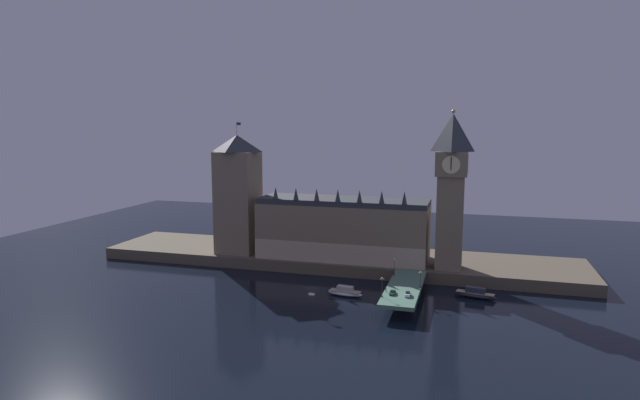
{
  "coord_description": "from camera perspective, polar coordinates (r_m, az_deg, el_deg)",
  "views": [
    {
      "loc": [
        60.08,
        -196.43,
        64.58
      ],
      "look_at": [
        -2.3,
        20.0,
        32.59
      ],
      "focal_mm": 30.0,
      "sensor_mm": 36.0,
      "label": 1
    }
  ],
  "objects": [
    {
      "name": "parliament_hall",
      "position": [
        239.75,
        2.48,
        -3.03
      ],
      "size": [
        75.35,
        23.94,
        32.23
      ],
      "color": "#7F7056",
      "rests_on": "embankment"
    },
    {
      "name": "street_lamp_mid",
      "position": [
        199.96,
        10.66,
        -8.09
      ],
      "size": [
        1.34,
        0.6,
        6.16
      ],
      "color": "#2D3333",
      "rests_on": "bridge"
    },
    {
      "name": "bridge",
      "position": [
        202.05,
        8.96,
        -9.43
      ],
      "size": [
        12.32,
        46.0,
        5.52
      ],
      "color": "#4C7560",
      "rests_on": "ground_plane"
    },
    {
      "name": "street_lamp_far",
      "position": [
        215.28,
        7.94,
        -6.8
      ],
      "size": [
        1.34,
        0.6,
        6.47
      ],
      "color": "#2D3333",
      "rests_on": "bridge"
    },
    {
      "name": "clock_tower",
      "position": [
        224.8,
        13.8,
        1.48
      ],
      "size": [
        13.05,
        13.16,
        65.55
      ],
      "color": "#7F7056",
      "rests_on": "embankment"
    },
    {
      "name": "car_northbound_trail",
      "position": [
        191.75,
        7.75,
        -9.74
      ],
      "size": [
        2.0,
        4.2,
        1.31
      ],
      "color": "#235633",
      "rests_on": "bridge"
    },
    {
      "name": "victoria_tower",
      "position": [
        251.97,
        -8.74,
        0.67
      ],
      "size": [
        17.91,
        17.91,
        60.7
      ],
      "color": "#7F7056",
      "rests_on": "embankment"
    },
    {
      "name": "boat_downstream",
      "position": [
        211.57,
        16.23,
        -9.6
      ],
      "size": [
        16.15,
        6.65,
        4.05
      ],
      "color": "#28282D",
      "rests_on": "ground_plane"
    },
    {
      "name": "street_lamp_near",
      "position": [
        187.18,
        6.64,
        -8.95
      ],
      "size": [
        1.34,
        0.6,
        7.04
      ],
      "color": "#2D3333",
      "rests_on": "bridge"
    },
    {
      "name": "pedestrian_near_rail",
      "position": [
        194.02,
        7.05,
        -9.41
      ],
      "size": [
        0.38,
        0.38,
        1.78
      ],
      "color": "black",
      "rests_on": "bridge"
    },
    {
      "name": "pedestrian_far_rail",
      "position": [
        213.07,
        7.91,
        -7.81
      ],
      "size": [
        0.38,
        0.38,
        1.85
      ],
      "color": "black",
      "rests_on": "bridge"
    },
    {
      "name": "ground_plane",
      "position": [
        215.32,
        -0.9,
        -9.37
      ],
      "size": [
        400.0,
        400.0,
        0.0
      ],
      "primitive_type": "plane",
      "color": "black"
    },
    {
      "name": "boat_upstream",
      "position": [
        206.19,
        2.69,
        -9.79
      ],
      "size": [
        13.97,
        6.04,
        3.67
      ],
      "color": "white",
      "rests_on": "ground_plane"
    },
    {
      "name": "embankment",
      "position": [
        250.78,
        1.72,
        -6.25
      ],
      "size": [
        220.0,
        42.0,
        5.01
      ],
      "color": "brown",
      "rests_on": "ground_plane"
    },
    {
      "name": "car_southbound_lead",
      "position": [
        190.27,
        9.36,
        -9.88
      ],
      "size": [
        1.93,
        3.87,
        1.58
      ],
      "color": "white",
      "rests_on": "bridge"
    }
  ]
}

